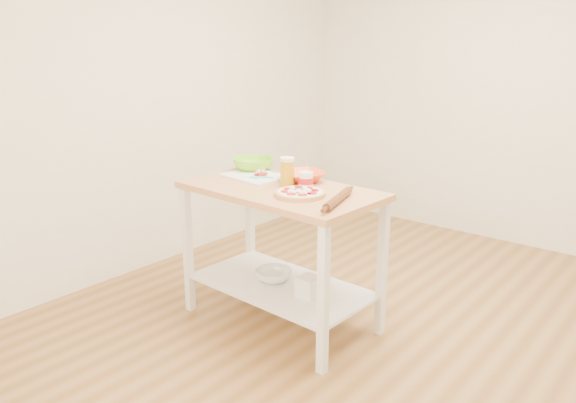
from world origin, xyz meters
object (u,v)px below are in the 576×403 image
(prep_island, at_px, (281,226))
(beer_pint, at_px, (287,172))
(green_bowl, at_px, (253,164))
(yogurt_tub, at_px, (306,180))
(pizza, at_px, (300,193))
(rolling_pin, at_px, (338,199))
(spatula, at_px, (261,177))
(cutting_board, at_px, (256,176))
(shelf_bin, at_px, (309,287))
(shelf_glass_bowl, at_px, (274,275))
(orange_bowl, at_px, (302,176))
(knife, at_px, (262,167))

(prep_island, relative_size, beer_pint, 6.99)
(green_bowl, distance_m, yogurt_tub, 0.61)
(pizza, height_order, rolling_pin, same)
(yogurt_tub, bearing_deg, spatula, 179.11)
(cutting_board, height_order, beer_pint, beer_pint)
(beer_pint, bearing_deg, pizza, -32.44)
(cutting_board, bearing_deg, spatula, -17.69)
(prep_island, bearing_deg, shelf_bin, -6.72)
(shelf_glass_bowl, bearing_deg, pizza, -16.94)
(cutting_board, height_order, spatula, cutting_board)
(orange_bowl, xyz_separation_m, rolling_pin, (0.45, -0.26, -0.01))
(shelf_glass_bowl, distance_m, shelf_bin, 0.32)
(rolling_pin, bearing_deg, shelf_glass_bowl, 172.60)
(knife, relative_size, green_bowl, 0.97)
(pizza, xyz_separation_m, rolling_pin, (0.25, 0.02, 0.01))
(prep_island, bearing_deg, knife, 145.04)
(knife, distance_m, yogurt_tub, 0.60)
(spatula, xyz_separation_m, orange_bowl, (0.24, 0.13, 0.02))
(beer_pint, bearing_deg, rolling_pin, -13.70)
(knife, relative_size, shelf_bin, 2.13)
(orange_bowl, xyz_separation_m, shelf_glass_bowl, (-0.08, -0.19, -0.64))
(pizza, relative_size, spatula, 2.07)
(pizza, bearing_deg, orange_bowl, 125.58)
(shelf_glass_bowl, bearing_deg, rolling_pin, -7.40)
(green_bowl, distance_m, shelf_glass_bowl, 0.78)
(pizza, height_order, shelf_bin, pizza)
(beer_pint, relative_size, rolling_pin, 0.46)
(spatula, distance_m, green_bowl, 0.27)
(cutting_board, xyz_separation_m, knife, (-0.11, 0.18, 0.01))
(cutting_board, height_order, knife, cutting_board)
(spatula, distance_m, shelf_bin, 0.76)
(yogurt_tub, xyz_separation_m, rolling_pin, (0.32, -0.13, -0.03))
(knife, xyz_separation_m, green_bowl, (-0.03, -0.05, 0.03))
(rolling_pin, height_order, shelf_bin, rolling_pin)
(orange_bowl, height_order, green_bowl, green_bowl)
(prep_island, distance_m, spatula, 0.36)
(cutting_board, xyz_separation_m, shelf_bin, (0.55, -0.14, -0.58))
(shelf_glass_bowl, xyz_separation_m, shelf_bin, (0.32, -0.04, 0.03))
(prep_island, bearing_deg, pizza, -19.53)
(prep_island, relative_size, shelf_bin, 9.91)
(spatula, bearing_deg, prep_island, -35.04)
(green_bowl, relative_size, yogurt_tub, 1.47)
(yogurt_tub, xyz_separation_m, shelf_glass_bowl, (-0.21, -0.06, -0.66))
(prep_island, bearing_deg, shelf_glass_bowl, 171.15)
(rolling_pin, relative_size, shelf_glass_bowl, 1.65)
(cutting_board, relative_size, green_bowl, 1.57)
(knife, xyz_separation_m, shelf_glass_bowl, (0.34, -0.28, -0.62))
(pizza, relative_size, cutting_board, 0.68)
(spatula, relative_size, beer_pint, 0.80)
(cutting_board, height_order, yogurt_tub, yogurt_tub)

